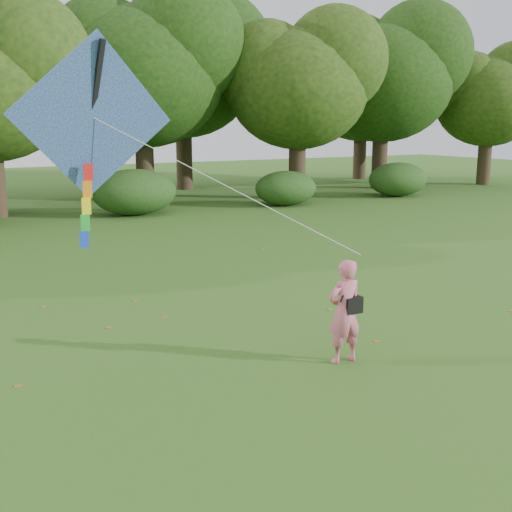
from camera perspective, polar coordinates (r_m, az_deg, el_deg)
ground at (r=9.92m, az=8.07°, el=-10.33°), size 100.00×100.00×0.00m
man_kite_flyer at (r=10.11m, az=7.86°, el=-4.90°), size 0.60×0.40×1.66m
crossbody_bag at (r=10.13m, az=8.50°, el=-4.25°), size 0.43×0.20×0.68m
flying_kite at (r=10.21m, az=-14.30°, el=11.62°), size 4.72×2.70×3.33m
tree_line at (r=31.03m, az=-16.66°, el=14.79°), size 54.70×15.30×9.48m
shrub_band at (r=25.46m, az=-18.47°, el=4.73°), size 39.15×3.22×1.88m
fallen_leaves at (r=13.01m, az=-0.06°, el=-4.78°), size 10.22×8.20×0.01m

